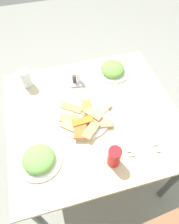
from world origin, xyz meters
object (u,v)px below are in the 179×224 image
object	(u,v)px
salad_plate_rice	(113,69)
fork	(142,147)
paper_napkin	(143,150)
salad_plate_greens	(39,159)
drinking_glass	(26,78)
spoon	(145,153)
soda_can	(114,157)
condiment_caddy	(77,80)
dining_table	(93,120)
pide_platter	(85,118)

from	to	relation	value
salad_plate_rice	fork	xyz separation A→B (m)	(0.04, 0.60, -0.02)
paper_napkin	fork	xyz separation A→B (m)	(-0.00, -0.02, 0.00)
salad_plate_greens	drinking_glass	distance (m)	0.56
spoon	soda_can	bearing A→B (deg)	5.26
salad_plate_greens	condiment_caddy	xyz separation A→B (m)	(-0.32, -0.50, 0.00)
soda_can	drinking_glass	world-z (taller)	soda_can
dining_table	fork	bearing A→B (deg)	123.32
salad_plate_greens	soda_can	xyz separation A→B (m)	(-0.36, 0.10, 0.04)
soda_can	salad_plate_rice	bearing A→B (deg)	-108.86
salad_plate_greens	soda_can	bearing A→B (deg)	164.03
salad_plate_rice	condiment_caddy	distance (m)	0.27
fork	condiment_caddy	bearing A→B (deg)	-68.06
soda_can	fork	xyz separation A→B (m)	(-0.18, -0.04, -0.06)
salad_plate_greens	drinking_glass	xyz separation A→B (m)	(0.00, -0.56, 0.04)
dining_table	condiment_caddy	bearing A→B (deg)	-83.58
salad_plate_rice	condiment_caddy	bearing A→B (deg)	7.98
paper_napkin	fork	distance (m)	0.02
dining_table	fork	xyz separation A→B (m)	(-0.19, 0.29, 0.08)
drinking_glass	fork	world-z (taller)	drinking_glass
salad_plate_greens	condiment_caddy	size ratio (longest dim) A/B	2.29
spoon	condiment_caddy	world-z (taller)	condiment_caddy
drinking_glass	salad_plate_greens	bearing A→B (deg)	90.23
drinking_glass	condiment_caddy	world-z (taller)	drinking_glass
dining_table	pide_platter	distance (m)	0.11
dining_table	salad_plate_rice	xyz separation A→B (m)	(-0.23, -0.31, 0.10)
salad_plate_rice	drinking_glass	world-z (taller)	drinking_glass
salad_plate_rice	soda_can	world-z (taller)	soda_can
paper_napkin	spoon	distance (m)	0.02
fork	salad_plate_greens	bearing A→B (deg)	-6.80
dining_table	soda_can	distance (m)	0.35
salad_plate_rice	drinking_glass	bearing A→B (deg)	-3.06
dining_table	spoon	size ratio (longest dim) A/B	5.69
pide_platter	paper_napkin	distance (m)	0.37
paper_napkin	soda_can	bearing A→B (deg)	5.61
dining_table	paper_napkin	xyz separation A→B (m)	(-0.19, 0.31, 0.08)
soda_can	drinking_glass	bearing A→B (deg)	-61.24
pide_platter	fork	distance (m)	0.36
salad_plate_greens	soda_can	size ratio (longest dim) A/B	1.90
salad_plate_rice	condiment_caddy	world-z (taller)	condiment_caddy
dining_table	salad_plate_greens	size ratio (longest dim) A/B	4.40
pide_platter	drinking_glass	xyz separation A→B (m)	(0.30, -0.37, 0.05)
salad_plate_rice	spoon	size ratio (longest dim) A/B	1.34
spoon	condiment_caddy	bearing A→B (deg)	-64.21
condiment_caddy	fork	bearing A→B (deg)	111.45
soda_can	paper_napkin	bearing A→B (deg)	-174.39
drinking_glass	spoon	world-z (taller)	drinking_glass
pide_platter	fork	xyz separation A→B (m)	(-0.25, 0.26, -0.01)
salad_plate_rice	fork	bearing A→B (deg)	85.98
pide_platter	spoon	xyz separation A→B (m)	(-0.25, 0.30, -0.01)
dining_table	pide_platter	world-z (taller)	pide_platter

